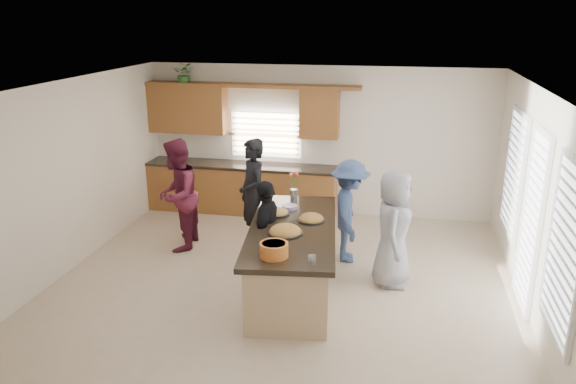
% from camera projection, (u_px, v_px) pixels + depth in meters
% --- Properties ---
extents(floor, '(6.50, 6.50, 0.00)m').
position_uv_depth(floor, '(285.00, 278.00, 8.20)').
color(floor, beige).
rests_on(floor, ground).
extents(room_shell, '(6.52, 6.02, 2.81)m').
position_uv_depth(room_shell, '(285.00, 152.00, 7.62)').
color(room_shell, silver).
rests_on(room_shell, ground).
extents(back_cabinetry, '(4.08, 0.66, 2.46)m').
position_uv_depth(back_cabinetry, '(240.00, 165.00, 10.75)').
color(back_cabinetry, '#96532B').
rests_on(back_cabinetry, ground).
extents(right_wall_glazing, '(0.06, 4.00, 2.25)m').
position_uv_depth(right_wall_glazing, '(533.00, 210.00, 7.05)').
color(right_wall_glazing, white).
rests_on(right_wall_glazing, ground).
extents(island, '(1.48, 2.82, 0.95)m').
position_uv_depth(island, '(292.00, 261.00, 7.72)').
color(island, tan).
rests_on(island, ground).
extents(platter_front, '(0.47, 0.47, 0.19)m').
position_uv_depth(platter_front, '(285.00, 232.00, 7.33)').
color(platter_front, black).
rests_on(platter_front, island).
extents(platter_mid, '(0.38, 0.38, 0.15)m').
position_uv_depth(platter_mid, '(311.00, 219.00, 7.78)').
color(platter_mid, black).
rests_on(platter_mid, island).
extents(platter_back, '(0.33, 0.33, 0.13)m').
position_uv_depth(platter_back, '(278.00, 213.00, 8.02)').
color(platter_back, black).
rests_on(platter_back, island).
extents(salad_bowl, '(0.34, 0.34, 0.17)m').
position_uv_depth(salad_bowl, '(274.00, 249.00, 6.62)').
color(salad_bowl, orange).
rests_on(salad_bowl, island).
extents(clear_cup, '(0.09, 0.09, 0.09)m').
position_uv_depth(clear_cup, '(312.00, 259.00, 6.47)').
color(clear_cup, white).
rests_on(clear_cup, island).
extents(plate_stack, '(0.22, 0.22, 0.05)m').
position_uv_depth(plate_stack, '(290.00, 207.00, 8.27)').
color(plate_stack, '#B293D6').
rests_on(plate_stack, island).
extents(flower_vase, '(0.14, 0.14, 0.44)m').
position_uv_depth(flower_vase, '(294.00, 185.00, 8.57)').
color(flower_vase, silver).
rests_on(flower_vase, island).
extents(potted_plant, '(0.41, 0.37, 0.42)m').
position_uv_depth(potted_plant, '(185.00, 74.00, 10.52)').
color(potted_plant, '#337830').
rests_on(potted_plant, back_cabinetry).
extents(woman_left_back, '(0.74, 0.80, 1.84)m').
position_uv_depth(woman_left_back, '(253.00, 195.00, 8.98)').
color(woman_left_back, black).
rests_on(woman_left_back, ground).
extents(woman_left_mid, '(0.78, 0.95, 1.82)m').
position_uv_depth(woman_left_mid, '(177.00, 195.00, 9.01)').
color(woman_left_mid, maroon).
rests_on(woman_left_mid, ground).
extents(woman_left_front, '(0.41, 0.91, 1.52)m').
position_uv_depth(woman_left_front, '(267.00, 233.00, 7.87)').
color(woman_left_front, black).
rests_on(woman_left_front, ground).
extents(woman_right_back, '(0.72, 1.10, 1.60)m').
position_uv_depth(woman_right_back, '(349.00, 211.00, 8.60)').
color(woman_right_back, '#354975').
rests_on(woman_right_back, ground).
extents(woman_right_front, '(0.57, 0.84, 1.67)m').
position_uv_depth(woman_right_front, '(393.00, 229.00, 7.81)').
color(woman_right_front, gray).
rests_on(woman_right_front, ground).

